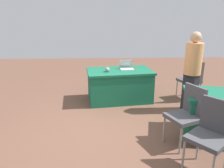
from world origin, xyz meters
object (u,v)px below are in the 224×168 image
person_presenter (192,68)px  laptop_silver (127,67)px  table_foreground (119,85)px  chair_tucked_left (191,78)px  yarn_ball (107,70)px  chair_near_front (187,112)px  scissors_red (132,69)px  chair_tucked_right (211,132)px

person_presenter → laptop_silver: 1.50m
table_foreground → chair_tucked_left: chair_tucked_left is taller
yarn_ball → chair_near_front: bearing=123.4°
chair_tucked_left → person_presenter: person_presenter is taller
table_foreground → person_presenter: bearing=154.7°
yarn_ball → person_presenter: bearing=163.0°
yarn_ball → scissors_red: yarn_ball is taller
person_presenter → scissors_red: person_presenter is taller
chair_near_front → chair_tucked_right: bearing=162.8°
table_foreground → chair_tucked_left: (-1.71, 0.08, 0.17)m
table_foreground → laptop_silver: size_ratio=4.73×
person_presenter → yarn_ball: (1.74, -0.53, -0.13)m
chair_near_front → yarn_ball: chair_near_front is taller
laptop_silver → scissors_red: laptop_silver is taller
chair_tucked_right → scissors_red: 2.80m
chair_near_front → person_presenter: person_presenter is taller
chair_tucked_right → laptop_silver: chair_tucked_right is taller
person_presenter → table_foreground: bearing=32.0°
chair_tucked_left → scissors_red: chair_tucked_left is taller
chair_tucked_left → chair_tucked_right: bearing=-123.4°
chair_tucked_right → laptop_silver: bearing=-22.9°
table_foreground → scissors_red: (-0.32, -0.14, 0.37)m
chair_tucked_right → person_presenter: 2.00m
chair_near_front → chair_tucked_right: 0.64m
table_foreground → chair_near_front: 2.15m
chair_tucked_left → chair_tucked_right: size_ratio=0.98×
chair_tucked_left → chair_tucked_right: (0.75, 2.50, 0.02)m
table_foreground → chair_tucked_left: bearing=177.4°
chair_near_front → person_presenter: 1.43m
chair_near_front → laptop_silver: 2.18m
chair_tucked_left → yarn_ball: size_ratio=8.86×
chair_tucked_right → yarn_ball: 2.74m
person_presenter → laptop_silver: person_presenter is taller
person_presenter → yarn_ball: bearing=40.3°
table_foreground → yarn_ball: bearing=27.5°
chair_tucked_left → laptop_silver: same height
scissors_red → table_foreground: bearing=-138.6°
chair_near_front → chair_tucked_left: size_ratio=1.00×
chair_tucked_left → chair_near_front: bearing=-130.2°
laptop_silver → yarn_ball: (0.47, 0.25, 0.01)m
table_foreground → laptop_silver: laptop_silver is taller
table_foreground → chair_near_front: size_ratio=1.70×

